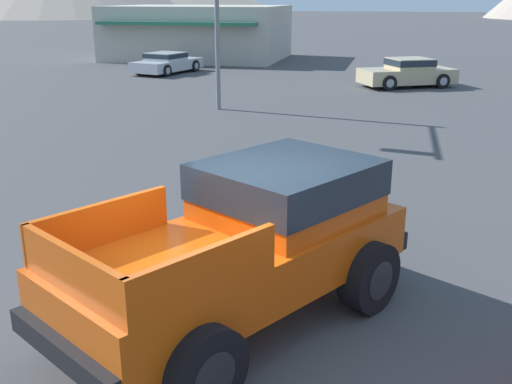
% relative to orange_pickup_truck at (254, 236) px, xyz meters
% --- Properties ---
extents(ground_plane, '(320.00, 320.00, 0.00)m').
position_rel_orange_pickup_truck_xyz_m(ground_plane, '(-0.27, -0.38, -1.05)').
color(ground_plane, '#424244').
extents(orange_pickup_truck, '(4.00, 4.99, 1.87)m').
position_rel_orange_pickup_truck_xyz_m(orange_pickup_truck, '(0.00, 0.00, 0.00)').
color(orange_pickup_truck, '#CC4C0C').
rests_on(orange_pickup_truck, ground_plane).
extents(parked_car_silver, '(2.83, 4.39, 1.06)m').
position_rel_orange_pickup_truck_xyz_m(parked_car_silver, '(-10.19, 23.16, -0.51)').
color(parked_car_silver, '#B7BABF').
rests_on(parked_car_silver, ground_plane).
extents(parked_car_tan, '(4.43, 3.47, 1.24)m').
position_rel_orange_pickup_truck_xyz_m(parked_car_tan, '(1.96, 20.96, -0.43)').
color(parked_car_tan, tan).
rests_on(parked_car_tan, ground_plane).
extents(storefront_building, '(10.58, 8.53, 3.26)m').
position_rel_orange_pickup_truck_xyz_m(storefront_building, '(-10.98, 30.89, 0.58)').
color(storefront_building, '#BCB2A3').
rests_on(storefront_building, ground_plane).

